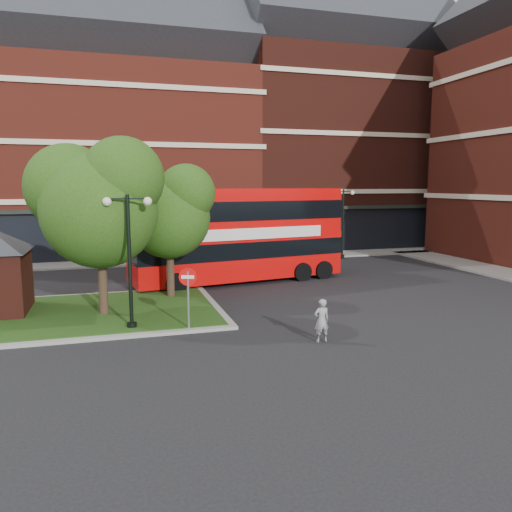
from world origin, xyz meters
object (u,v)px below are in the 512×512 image
object	(u,v)px
car_silver	(175,254)
car_white	(308,247)
woman	(322,320)
bus	(239,229)

from	to	relation	value
car_silver	car_white	xyz separation A→B (m)	(9.91, 0.57, 0.10)
woman	car_white	bearing A→B (deg)	-112.81
car_silver	car_white	world-z (taller)	car_white
woman	car_silver	size ratio (longest dim) A/B	0.39
woman	car_white	xyz separation A→B (m)	(7.27, 18.98, -0.00)
bus	woman	bearing A→B (deg)	-99.75
car_silver	car_white	distance (m)	9.93
woman	car_white	distance (m)	20.33
bus	car_white	world-z (taller)	bus
bus	car_white	xyz separation A→B (m)	(7.32, 7.82, -2.20)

